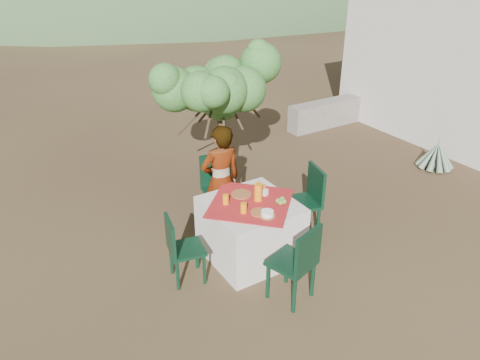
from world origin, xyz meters
name	(u,v)px	position (x,y,z in m)	size (l,w,h in m)	color
ground	(310,252)	(0.00, 0.00, 0.00)	(160.00, 160.00, 0.00)	#372419
table	(250,229)	(-0.69, 0.35, 0.38)	(1.30, 1.30, 0.76)	silver
chair_far	(219,185)	(-0.59, 1.33, 0.53)	(0.50, 0.50, 0.96)	black
chair_near	(298,261)	(-0.71, -0.61, 0.52)	(0.55, 0.55, 0.94)	black
chair_left	(180,247)	(-1.63, 0.36, 0.47)	(0.46, 0.46, 0.84)	black
chair_right	(307,198)	(0.23, 0.39, 0.53)	(0.54, 0.54, 0.96)	black
person	(221,181)	(-0.71, 1.03, 0.77)	(0.56, 0.37, 1.53)	#8C6651
shrub_tree	(223,93)	(-0.06, 2.09, 1.57)	(1.69, 1.66, 1.99)	#3F311F
agave	(436,156)	(3.45, 0.81, 0.23)	(0.63, 0.64, 0.67)	slate
guesthouse	(477,57)	(5.60, 1.80, 1.50)	(3.20, 4.20, 3.00)	beige
stone_wall	(340,110)	(3.60, 3.40, 0.28)	(2.60, 0.35, 0.55)	gray
plate_far	(241,194)	(-0.68, 0.58, 0.77)	(0.26, 0.26, 0.01)	brown
plate_near	(259,212)	(-0.73, 0.10, 0.77)	(0.21, 0.21, 0.01)	brown
glass_far	(226,199)	(-0.96, 0.48, 0.82)	(0.07, 0.07, 0.12)	orange
glass_near	(244,208)	(-0.88, 0.20, 0.82)	(0.08, 0.08, 0.12)	orange
juice_pitcher	(258,192)	(-0.58, 0.36, 0.87)	(0.10, 0.10, 0.22)	orange
bowl_plate	(267,216)	(-0.70, -0.01, 0.77)	(0.19, 0.19, 0.01)	brown
white_bowl	(267,213)	(-0.70, -0.01, 0.80)	(0.15, 0.15, 0.05)	white
jar_left	(264,188)	(-0.40, 0.51, 0.81)	(0.06, 0.06, 0.09)	orange
jar_right	(259,187)	(-0.44, 0.56, 0.82)	(0.07, 0.07, 0.11)	orange
napkin_holder	(266,192)	(-0.44, 0.41, 0.80)	(0.06, 0.04, 0.08)	white
fruit_cluster	(281,201)	(-0.39, 0.15, 0.80)	(0.13, 0.12, 0.07)	olive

